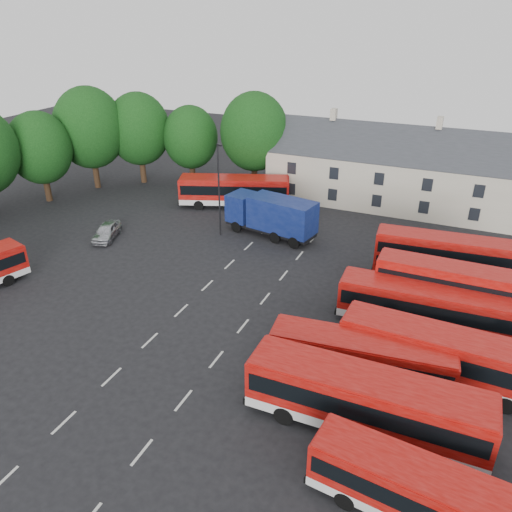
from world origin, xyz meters
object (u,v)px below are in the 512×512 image
at_px(bus_dd_south, 450,289).
at_px(box_truck, 272,214).
at_px(lamppost, 219,188).
at_px(bus_row_a, 432,495).
at_px(silver_car, 107,231).

bearing_deg(bus_dd_south, box_truck, 153.86).
bearing_deg(lamppost, box_truck, 21.96).
xyz_separation_m(bus_dd_south, lamppost, (-21.30, 6.45, 2.42)).
bearing_deg(bus_row_a, bus_dd_south, 98.91).
xyz_separation_m(bus_row_a, bus_dd_south, (-0.70, 17.09, 0.60)).
xyz_separation_m(bus_row_a, silver_car, (-31.56, 18.44, -1.00)).
bearing_deg(silver_car, bus_row_a, -48.16).
xyz_separation_m(bus_dd_south, silver_car, (-30.86, 1.35, -1.61)).
relative_size(bus_row_a, lamppost, 1.17).
bearing_deg(box_truck, bus_dd_south, -15.69).
height_order(box_truck, silver_car, box_truck).
relative_size(bus_dd_south, box_truck, 1.08).
xyz_separation_m(bus_row_a, box_truck, (-17.40, 25.40, 0.45)).
distance_m(bus_dd_south, silver_car, 30.93).
bearing_deg(box_truck, lamppost, -147.28).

